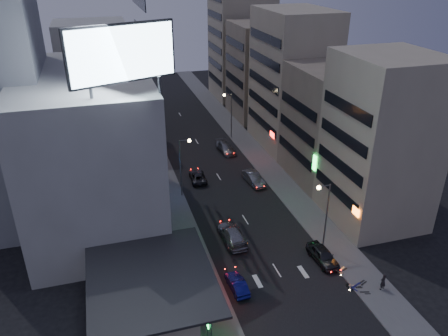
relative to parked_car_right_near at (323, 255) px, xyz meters
name	(u,v)px	position (x,y,z in m)	size (l,w,h in m)	color
ground	(293,296)	(-5.19, -4.02, -0.79)	(180.00, 180.00, 0.00)	black
sidewalk_left	(160,172)	(-13.19, 25.98, -0.73)	(4.00, 120.00, 0.12)	#4C4C4F
sidewalk_right	(260,159)	(2.81, 25.98, -0.73)	(4.00, 120.00, 0.12)	#4C4C4F
food_court	(142,295)	(-19.09, -2.02, 1.20)	(11.00, 13.00, 3.88)	tan
white_building	(91,150)	(-22.19, 15.98, 8.21)	(14.00, 24.00, 18.00)	#ABABA7
shophouse_near	(381,142)	(9.81, 6.48, 9.21)	(10.00, 11.00, 20.00)	tan
shophouse_mid	(333,124)	(10.31, 17.98, 7.21)	(11.00, 12.00, 16.00)	gray
shophouse_far	(292,80)	(9.81, 30.98, 10.21)	(10.00, 14.00, 22.00)	tan
far_left_a	(97,85)	(-20.69, 40.98, 9.21)	(11.00, 10.00, 20.00)	#ABABA7
far_left_b	(94,80)	(-21.19, 53.98, 6.71)	(12.00, 10.00, 15.00)	gray
far_right_a	(261,71)	(10.31, 45.98, 8.21)	(11.00, 12.00, 18.00)	gray
far_right_b	(241,42)	(10.81, 59.98, 11.21)	(12.00, 12.00, 24.00)	tan
billboard	(123,54)	(-18.18, 5.95, 20.87)	(9.52, 3.75, 6.20)	#595B60
street_lamp_right_near	(324,208)	(0.71, 1.98, 4.58)	(1.60, 0.44, 8.02)	#595B60
street_lamp_left	(183,160)	(-11.09, 17.98, 4.58)	(1.60, 0.44, 8.02)	#595B60
street_lamp_right_far	(229,109)	(0.71, 35.98, 4.58)	(1.60, 0.44, 8.02)	#595B60
parked_car_right_near	(323,255)	(0.00, 0.00, 0.00)	(1.86, 4.62, 1.57)	#27272C
parked_car_right_mid	(253,178)	(-0.99, 18.67, 0.01)	(1.68, 4.83, 1.59)	gray
parked_car_left	(198,177)	(-8.40, 21.64, -0.15)	(2.11, 4.57, 1.27)	#26252A
parked_car_right_far	(226,148)	(-1.62, 30.34, -0.03)	(2.12, 5.23, 1.52)	gray
road_car_blue	(237,284)	(-10.02, -1.53, -0.15)	(1.35, 3.88, 1.28)	navy
road_car_silver	(232,234)	(-8.05, 6.30, 0.05)	(2.35, 5.79, 1.68)	gray
person	(383,281)	(3.43, -5.63, 0.27)	(0.68, 0.45, 1.87)	black
scooter_black_a	(370,287)	(2.11, -5.55, -0.18)	(1.59, 0.53, 0.97)	black
scooter_silver_a	(362,280)	(1.86, -4.53, -0.10)	(1.87, 0.62, 1.14)	#A0A1A7
scooter_blue	(360,278)	(1.88, -4.13, -0.09)	(1.89, 0.63, 1.15)	navy
scooter_black_b	(364,276)	(2.50, -3.92, -0.16)	(1.65, 0.55, 1.01)	black
scooter_silver_b	(344,262)	(1.67, -1.53, -0.12)	(1.79, 0.60, 1.09)	#B8BAC1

